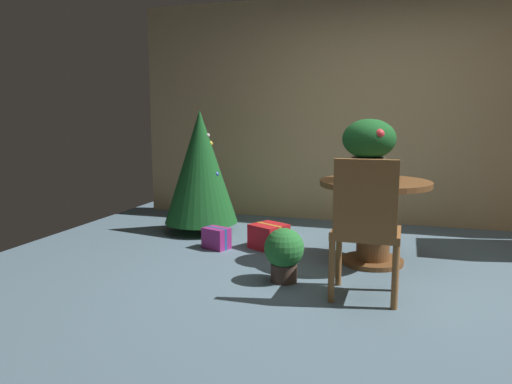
% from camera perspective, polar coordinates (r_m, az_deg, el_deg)
% --- Properties ---
extents(ground_plane, '(6.60, 6.60, 0.00)m').
position_cam_1_polar(ground_plane, '(3.80, 13.02, -10.35)').
color(ground_plane, slate).
extents(back_wall_panel, '(6.00, 0.10, 2.60)m').
position_cam_1_polar(back_wall_panel, '(5.79, 15.18, 9.19)').
color(back_wall_panel, tan).
rests_on(back_wall_panel, ground_plane).
extents(round_dining_table, '(0.91, 0.91, 0.71)m').
position_cam_1_polar(round_dining_table, '(4.18, 13.70, -2.26)').
color(round_dining_table, brown).
rests_on(round_dining_table, ground_plane).
extents(flower_vase, '(0.43, 0.43, 0.51)m').
position_cam_1_polar(flower_vase, '(4.10, 13.11, 5.46)').
color(flower_vase, '#665B51').
rests_on(flower_vase, round_dining_table).
extents(wooden_chair_near, '(0.45, 0.39, 0.97)m').
position_cam_1_polar(wooden_chair_near, '(3.30, 12.76, -3.55)').
color(wooden_chair_near, brown).
rests_on(wooden_chair_near, ground_plane).
extents(holiday_tree, '(0.78, 0.78, 1.31)m').
position_cam_1_polar(holiday_tree, '(5.21, -6.53, 2.95)').
color(holiday_tree, brown).
rests_on(holiday_tree, ground_plane).
extents(gift_box_purple, '(0.28, 0.24, 0.20)m').
position_cam_1_polar(gift_box_purple, '(4.62, -4.67, -5.42)').
color(gift_box_purple, '#9E287A').
rests_on(gift_box_purple, ground_plane).
extents(gift_box_cream, '(0.25, 0.25, 0.12)m').
position_cam_1_polar(gift_box_cream, '(5.09, 2.12, -4.52)').
color(gift_box_cream, silver).
rests_on(gift_box_cream, ground_plane).
extents(gift_box_red, '(0.39, 0.39, 0.23)m').
position_cam_1_polar(gift_box_red, '(4.61, 1.51, -5.21)').
color(gift_box_red, red).
rests_on(gift_box_red, ground_plane).
extents(potted_plant, '(0.30, 0.30, 0.41)m').
position_cam_1_polar(potted_plant, '(3.68, 3.32, -7.07)').
color(potted_plant, '#4C382D').
rests_on(potted_plant, ground_plane).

